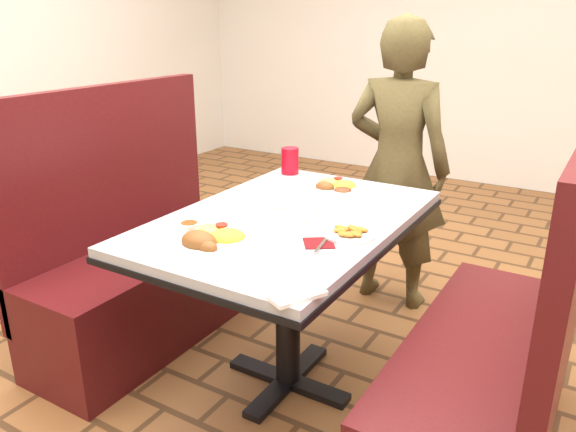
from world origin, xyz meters
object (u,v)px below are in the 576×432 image
object	(u,v)px
dining_table	(288,240)
booth_bench_left	(143,270)
diner_person	(397,167)
far_dinner_plate	(336,184)
near_dinner_plate	(211,235)
plantain_plate	(349,233)
red_tumbler	(290,161)
booth_bench_right	(493,377)

from	to	relation	value
dining_table	booth_bench_left	size ratio (longest dim) A/B	1.01
diner_person	far_dinner_plate	distance (m)	0.56
near_dinner_plate	plantain_plate	bearing A→B (deg)	39.48
plantain_plate	red_tumbler	world-z (taller)	red_tumbler
dining_table	booth_bench_right	distance (m)	0.86
far_dinner_plate	red_tumbler	xyz separation A→B (m)	(-0.31, 0.12, 0.04)
red_tumbler	diner_person	bearing A→B (deg)	48.74
dining_table	booth_bench_right	bearing A→B (deg)	0.00
diner_person	red_tumbler	xyz separation A→B (m)	(-0.38, -0.43, 0.08)
booth_bench_left	plantain_plate	size ratio (longest dim) A/B	6.74
dining_table	red_tumbler	distance (m)	0.62
booth_bench_left	diner_person	xyz separation A→B (m)	(0.87, 0.95, 0.41)
far_dinner_plate	red_tumbler	size ratio (longest dim) A/B	2.04
near_dinner_plate	dining_table	bearing A→B (deg)	78.18
dining_table	far_dinner_plate	distance (m)	0.42
booth_bench_right	plantain_plate	world-z (taller)	booth_bench_right
booth_bench_right	plantain_plate	xyz separation A→B (m)	(-0.51, -0.07, 0.43)
near_dinner_plate	booth_bench_left	bearing A→B (deg)	153.20
diner_person	far_dinner_plate	bearing A→B (deg)	82.10
booth_bench_right	near_dinner_plate	world-z (taller)	booth_bench_right
booth_bench_left	booth_bench_right	size ratio (longest dim) A/B	1.00
near_dinner_plate	booth_bench_right	bearing A→B (deg)	22.64
dining_table	red_tumbler	bearing A→B (deg)	120.28
booth_bench_right	dining_table	bearing A→B (deg)	180.00
dining_table	near_dinner_plate	size ratio (longest dim) A/B	4.21
booth_bench_left	diner_person	distance (m)	1.35
dining_table	plantain_plate	bearing A→B (deg)	-13.26
diner_person	far_dinner_plate	size ratio (longest dim) A/B	5.79
booth_bench_right	plantain_plate	distance (m)	0.67
far_dinner_plate	red_tumbler	world-z (taller)	red_tumbler
booth_bench_right	diner_person	size ratio (longest dim) A/B	0.81
near_dinner_plate	red_tumbler	bearing A→B (deg)	104.45
far_dinner_plate	near_dinner_plate	bearing A→B (deg)	-95.80
far_dinner_plate	dining_table	bearing A→B (deg)	-90.17
booth_bench_left	far_dinner_plate	bearing A→B (deg)	26.53
booth_bench_right	booth_bench_left	bearing A→B (deg)	180.00
dining_table	booth_bench_left	xyz separation A→B (m)	(-0.80, 0.00, -0.32)
booth_bench_left	plantain_plate	bearing A→B (deg)	-3.55
far_dinner_plate	plantain_plate	bearing A→B (deg)	-58.68
booth_bench_right	near_dinner_plate	xyz separation A→B (m)	(-0.87, -0.36, 0.45)
near_dinner_plate	red_tumbler	xyz separation A→B (m)	(-0.23, 0.89, 0.03)
near_dinner_plate	plantain_plate	size ratio (longest dim) A/B	1.61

